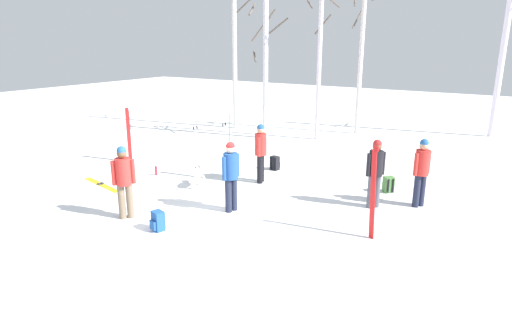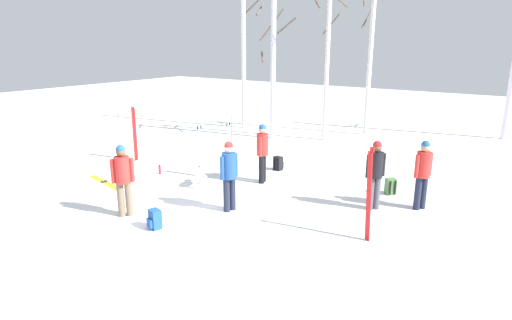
{
  "view_description": "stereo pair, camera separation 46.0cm",
  "coord_description": "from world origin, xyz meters",
  "views": [
    {
      "loc": [
        5.72,
        -6.85,
        3.97
      ],
      "look_at": [
        0.06,
        2.17,
        1.0
      ],
      "focal_mm": 30.03,
      "sensor_mm": 36.0,
      "label": 1
    },
    {
      "loc": [
        6.1,
        -6.6,
        3.97
      ],
      "look_at": [
        0.06,
        2.17,
        1.0
      ],
      "focal_mm": 30.03,
      "sensor_mm": 36.0,
      "label": 2
    }
  ],
  "objects": [
    {
      "name": "birch_tree_2",
      "position": [
        -1.44,
        9.3,
        3.41
      ],
      "size": [
        1.7,
        1.27,
        6.54
      ],
      "color": "silver",
      "rests_on": "ground_plane"
    },
    {
      "name": "ski_pair_lying_0",
      "position": [
        -4.18,
        0.61,
        0.01
      ],
      "size": [
        1.8,
        0.53,
        0.05
      ],
      "color": "yellow",
      "rests_on": "ground_plane"
    },
    {
      "name": "person_3",
      "position": [
        2.91,
        3.07,
        0.98
      ],
      "size": [
        0.35,
        0.44,
        1.72
      ],
      "color": "#4C4C56",
      "rests_on": "ground_plane"
    },
    {
      "name": "ski_poles_0",
      "position": [
        -2.91,
        3.32,
        0.74
      ],
      "size": [
        0.07,
        0.26,
        1.39
      ],
      "color": "#B2B2BC",
      "rests_on": "ground_plane"
    },
    {
      "name": "birch_tree_1",
      "position": [
        -3.42,
        8.42,
        3.04
      ],
      "size": [
        1.59,
        1.59,
        5.76
      ],
      "color": "silver",
      "rests_on": "ground_plane"
    },
    {
      "name": "birch_tree_0",
      "position": [
        -5.71,
        9.56,
        3.78
      ],
      "size": [
        1.44,
        1.03,
        7.16
      ],
      "color": "silver",
      "rests_on": "ground_plane"
    },
    {
      "name": "birch_tree_4",
      "position": [
        4.71,
        13.84,
        3.99
      ],
      "size": [
        1.77,
        1.27,
        7.64
      ],
      "color": "silver",
      "rests_on": "ground_plane"
    },
    {
      "name": "water_bottle_0",
      "position": [
        -3.53,
        2.13,
        0.14
      ],
      "size": [
        0.08,
        0.08,
        0.28
      ],
      "color": "red",
      "rests_on": "ground_plane"
    },
    {
      "name": "person_1",
      "position": [
        -1.72,
        -0.63,
        0.98
      ],
      "size": [
        0.36,
        0.43,
        1.72
      ],
      "color": "#72604C",
      "rests_on": "ground_plane"
    },
    {
      "name": "birch_tree_3",
      "position": [
        -0.42,
        11.33,
        3.6
      ],
      "size": [
        1.53,
        1.55,
        6.75
      ],
      "color": "silver",
      "rests_on": "ground_plane"
    },
    {
      "name": "ski_pair_planted_0",
      "position": [
        3.38,
        1.36,
        0.98
      ],
      "size": [
        0.2,
        0.12,
        1.97
      ],
      "color": "red",
      "rests_on": "ground_plane"
    },
    {
      "name": "ski_pair_planted_1",
      "position": [
        -5.34,
        2.75,
        0.92
      ],
      "size": [
        0.05,
        0.14,
        1.85
      ],
      "color": "red",
      "rests_on": "ground_plane"
    },
    {
      "name": "person_2",
      "position": [
        -0.46,
        3.26,
        0.98
      ],
      "size": [
        0.34,
        0.5,
        1.72
      ],
      "color": "black",
      "rests_on": "ground_plane"
    },
    {
      "name": "person_0",
      "position": [
        0.08,
        1.01,
        0.98
      ],
      "size": [
        0.34,
        0.51,
        1.72
      ],
      "color": "#1E2338",
      "rests_on": "ground_plane"
    },
    {
      "name": "dog",
      "position": [
        -1.69,
        1.98,
        0.39
      ],
      "size": [
        0.44,
        0.84,
        0.57
      ],
      "color": "beige",
      "rests_on": "ground_plane"
    },
    {
      "name": "ground_plane",
      "position": [
        0.0,
        0.0,
        0.0
      ],
      "size": [
        60.0,
        60.0,
        0.0
      ],
      "primitive_type": "plane",
      "color": "white"
    },
    {
      "name": "backpack_0",
      "position": [
        -0.73,
        4.56,
        0.21
      ],
      "size": [
        0.29,
        0.32,
        0.44
      ],
      "color": "black",
      "rests_on": "ground_plane"
    },
    {
      "name": "backpack_2",
      "position": [
        -0.62,
        -0.74,
        0.21
      ],
      "size": [
        0.3,
        0.33,
        0.44
      ],
      "color": "#1E4C99",
      "rests_on": "ground_plane"
    },
    {
      "name": "person_4",
      "position": [
        3.84,
        3.73,
        0.98
      ],
      "size": [
        0.34,
        0.46,
        1.72
      ],
      "color": "#1E2338",
      "rests_on": "ground_plane"
    },
    {
      "name": "ski_pair_planted_2",
      "position": [
        -1.26,
        2.86,
        0.99
      ],
      "size": [
        0.13,
        0.16,
        1.99
      ],
      "color": "green",
      "rests_on": "ground_plane"
    },
    {
      "name": "ski_poles_1",
      "position": [
        -2.43,
        4.19,
        0.75
      ],
      "size": [
        0.07,
        0.24,
        1.41
      ],
      "color": "#B2B2BC",
      "rests_on": "ground_plane"
    },
    {
      "name": "backpack_1",
      "position": [
        2.92,
        4.36,
        0.21
      ],
      "size": [
        0.35,
        0.34,
        0.44
      ],
      "color": "#4C7F3F",
      "rests_on": "ground_plane"
    }
  ]
}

